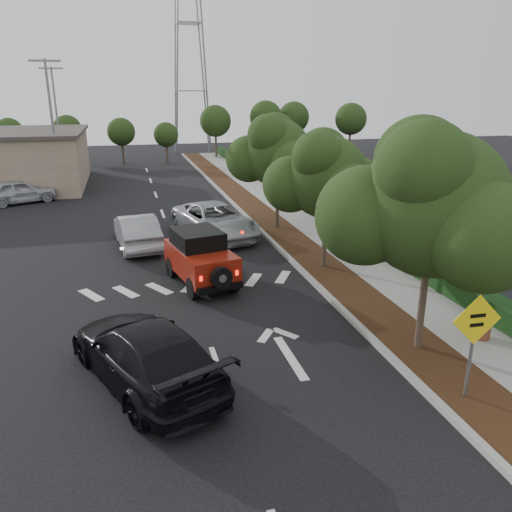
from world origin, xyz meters
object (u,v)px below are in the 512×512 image
object	(u,v)px
red_jeep	(199,256)
silver_suv_ahead	(215,220)
black_suv_oncoming	(145,353)
speed_hump_sign	(475,333)

from	to	relation	value
red_jeep	silver_suv_ahead	distance (m)	6.35
silver_suv_ahead	black_suv_oncoming	bearing A→B (deg)	-122.70
silver_suv_ahead	speed_hump_sign	world-z (taller)	speed_hump_sign
black_suv_oncoming	speed_hump_sign	bearing A→B (deg)	136.53
silver_suv_ahead	speed_hump_sign	size ratio (longest dim) A/B	2.30
silver_suv_ahead	red_jeep	bearing A→B (deg)	-120.59
speed_hump_sign	silver_suv_ahead	bearing A→B (deg)	104.20
red_jeep	speed_hump_sign	world-z (taller)	speed_hump_sign
black_suv_oncoming	speed_hump_sign	world-z (taller)	speed_hump_sign
silver_suv_ahead	speed_hump_sign	xyz separation A→B (m)	(3.16, -15.38, 0.96)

